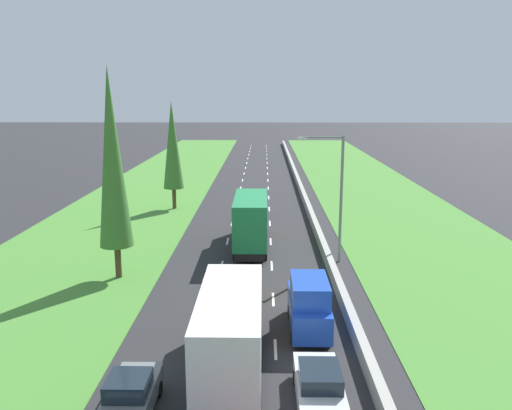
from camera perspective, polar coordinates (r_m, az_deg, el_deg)
ground_plane at (r=62.52m, az=-0.23°, el=1.37°), size 300.00×300.00×0.00m
grass_verge_left at (r=64.01m, az=-11.63°, el=1.39°), size 14.00×140.00×0.04m
grass_verge_right at (r=63.88m, az=12.76°, el=1.31°), size 14.00×140.00×0.04m
median_barrier at (r=62.59m, az=5.00°, el=1.73°), size 0.44×120.00×0.85m
lane_markings at (r=62.52m, az=-0.23°, el=1.37°), size 3.64×116.00×0.01m
silver_sedan_right_lane at (r=21.14m, az=6.99°, el=-19.23°), size 1.82×4.50×1.64m
white_box_truck_centre_lane at (r=21.99m, az=-2.68°, el=-13.75°), size 2.46×9.40×4.18m
yellow_sedan_centre_lane at (r=31.02m, az=-1.40°, el=-8.53°), size 1.82×4.50×1.64m
blue_van_right_lane at (r=26.60m, az=5.85°, el=-10.87°), size 1.96×4.90×2.82m
grey_hatchback_left_lane at (r=20.98m, az=-13.63°, el=-19.70°), size 1.74×3.90×1.72m
green_box_truck_centre_lane at (r=39.96m, az=-0.55°, el=-1.69°), size 2.46×9.40×4.18m
blue_sedan_centre_lane at (r=49.47m, az=-0.40°, el=-0.59°), size 1.82×4.50×1.64m
poplar_tree_second at (r=33.51m, az=-15.56°, el=4.91°), size 2.14×2.14×13.49m
poplar_tree_third at (r=53.47m, az=-9.18°, el=6.46°), size 2.08×2.08×11.01m
street_light_mast at (r=36.43m, az=8.85°, el=1.70°), size 3.20×0.28×9.00m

